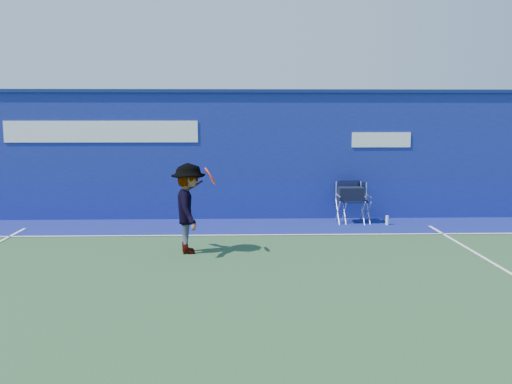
{
  "coord_description": "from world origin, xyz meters",
  "views": [
    {
      "loc": [
        0.25,
        -7.81,
        2.48
      ],
      "look_at": [
        0.55,
        2.6,
        1.0
      ],
      "focal_mm": 38.0,
      "sensor_mm": 36.0,
      "label": 1
    }
  ],
  "objects_px": {
    "directors_chair_right": "(356,210)",
    "tennis_player": "(189,208)",
    "water_bottle": "(387,220)",
    "directors_chair_left": "(350,205)"
  },
  "relations": [
    {
      "from": "directors_chair_right",
      "to": "water_bottle",
      "type": "relative_size",
      "value": 4.29
    },
    {
      "from": "water_bottle",
      "to": "tennis_player",
      "type": "bearing_deg",
      "value": -151.13
    },
    {
      "from": "directors_chair_left",
      "to": "water_bottle",
      "type": "relative_size",
      "value": 4.51
    },
    {
      "from": "water_bottle",
      "to": "directors_chair_right",
      "type": "bearing_deg",
      "value": 152.37
    },
    {
      "from": "directors_chair_right",
      "to": "tennis_player",
      "type": "distance_m",
      "value": 4.54
    },
    {
      "from": "directors_chair_left",
      "to": "directors_chair_right",
      "type": "relative_size",
      "value": 1.05
    },
    {
      "from": "directors_chair_left",
      "to": "directors_chair_right",
      "type": "bearing_deg",
      "value": 22.92
    },
    {
      "from": "directors_chair_right",
      "to": "tennis_player",
      "type": "height_order",
      "value": "tennis_player"
    },
    {
      "from": "directors_chair_right",
      "to": "tennis_player",
      "type": "relative_size",
      "value": 0.57
    },
    {
      "from": "directors_chair_left",
      "to": "water_bottle",
      "type": "bearing_deg",
      "value": -18.7
    }
  ]
}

